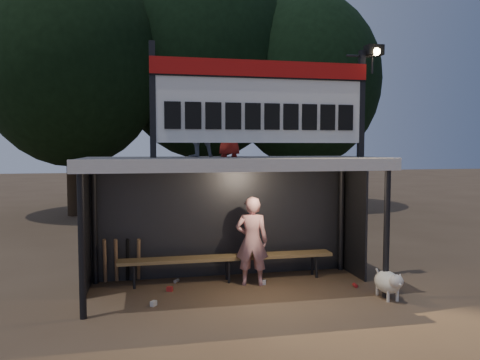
{
  "coord_description": "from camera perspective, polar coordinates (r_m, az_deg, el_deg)",
  "views": [
    {
      "loc": [
        -1.51,
        -7.87,
        2.49
      ],
      "look_at": [
        0.2,
        0.4,
        1.9
      ],
      "focal_mm": 35.0,
      "sensor_mm": 36.0,
      "label": 1
    }
  ],
  "objects": [
    {
      "name": "ground",
      "position": [
        8.39,
        -0.81,
        -13.27
      ],
      "size": [
        80.0,
        80.0,
        0.0
      ],
      "primitive_type": "plane",
      "color": "#4E3927",
      "rests_on": "ground"
    },
    {
      "name": "player",
      "position": [
        8.5,
        1.45,
        -7.43
      ],
      "size": [
        0.66,
        0.51,
        1.61
      ],
      "primitive_type": "imported",
      "rotation": [
        0.0,
        0.0,
        2.9
      ],
      "color": "silver",
      "rests_on": "ground"
    },
    {
      "name": "child_a",
      "position": [
        8.14,
        -5.2,
        6.8
      ],
      "size": [
        0.64,
        0.55,
        1.14
      ],
      "primitive_type": "imported",
      "rotation": [
        0.0,
        0.0,
        3.37
      ],
      "color": "gray",
      "rests_on": "dugout_shelter"
    },
    {
      "name": "child_b",
      "position": [
        8.35,
        -1.34,
        6.22
      ],
      "size": [
        0.49,
        0.32,
        0.99
      ],
      "primitive_type": "imported",
      "rotation": [
        0.0,
        0.0,
        3.15
      ],
      "color": "#AA221A",
      "rests_on": "dugout_shelter"
    },
    {
      "name": "dugout_shelter",
      "position": [
        8.28,
        -1.14,
        -0.47
      ],
      "size": [
        5.1,
        2.08,
        2.32
      ],
      "color": "#38383A",
      "rests_on": "ground"
    },
    {
      "name": "scoreboard_assembly",
      "position": [
        8.17,
        3.08,
        9.85
      ],
      "size": [
        4.1,
        0.27,
        1.99
      ],
      "color": "black",
      "rests_on": "dugout_shelter"
    },
    {
      "name": "bench",
      "position": [
        8.8,
        -1.49,
        -9.52
      ],
      "size": [
        4.0,
        0.35,
        0.48
      ],
      "color": "olive",
      "rests_on": "ground"
    },
    {
      "name": "tree_left",
      "position": [
        18.29,
        -19.89,
        13.28
      ],
      "size": [
        6.46,
        6.46,
        9.27
      ],
      "color": "#302215",
      "rests_on": "ground"
    },
    {
      "name": "tree_mid",
      "position": [
        19.87,
        -4.37,
        14.64
      ],
      "size": [
        7.22,
        7.22,
        10.36
      ],
      "color": "black",
      "rests_on": "ground"
    },
    {
      "name": "tree_right",
      "position": [
        19.68,
        7.92,
        11.84
      ],
      "size": [
        6.08,
        6.08,
        8.72
      ],
      "color": "#322116",
      "rests_on": "ground"
    },
    {
      "name": "dog",
      "position": [
        8.23,
        17.64,
        -11.78
      ],
      "size": [
        0.36,
        0.81,
        0.49
      ],
      "color": "silver",
      "rests_on": "ground"
    },
    {
      "name": "bats",
      "position": [
        8.94,
        -14.2,
        -9.45
      ],
      "size": [
        0.68,
        0.35,
        0.84
      ],
      "color": "#8D6341",
      "rests_on": "ground"
    },
    {
      "name": "litter",
      "position": [
        8.39,
        -1.92,
        -13.01
      ],
      "size": [
        3.64,
        1.32,
        0.08
      ],
      "color": "#B4221E",
      "rests_on": "ground"
    }
  ]
}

